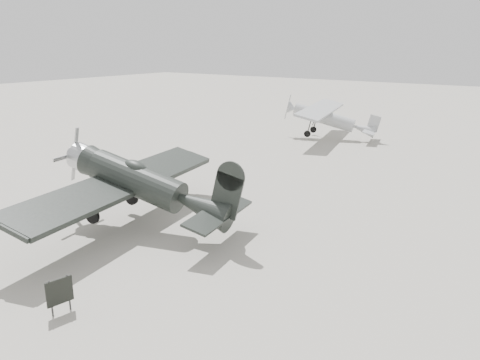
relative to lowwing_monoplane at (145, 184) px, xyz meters
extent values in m
plane|color=gray|center=(3.01, 2.60, -1.97)|extent=(160.00, 160.00, 0.00)
cylinder|color=black|center=(-0.37, -0.06, 0.07)|extent=(4.36, 2.01, 1.34)
cone|color=black|center=(2.73, 0.45, 0.12)|extent=(2.65, 1.63, 1.24)
cylinder|color=#A9ACAE|center=(-3.24, -0.54, 0.07)|extent=(1.04, 1.31, 1.18)
cone|color=#A9ACAE|center=(-3.81, -0.63, 0.07)|extent=(0.42, 0.58, 0.53)
cube|color=#A9ACAE|center=(-3.74, -0.62, 0.07)|extent=(0.08, 0.18, 2.48)
ellipsoid|color=black|center=(-0.56, -0.09, 0.66)|extent=(1.14, 0.81, 0.44)
cube|color=black|center=(-1.03, -0.17, -0.26)|extent=(3.85, 11.62, 0.21)
cube|color=black|center=(3.49, 0.58, 0.16)|extent=(1.69, 4.13, 0.10)
cube|color=black|center=(3.63, 0.60, 0.98)|extent=(1.15, 0.28, 1.72)
cylinder|color=black|center=(-1.20, -1.50, -1.57)|extent=(0.67, 0.26, 0.65)
cylinder|color=black|center=(-1.62, 1.04, -1.57)|extent=(0.67, 0.26, 0.65)
cylinder|color=#333333|center=(-1.20, -1.50, -0.93)|extent=(0.12, 0.12, 1.34)
cylinder|color=#333333|center=(-1.62, 1.04, -0.93)|extent=(0.12, 0.12, 1.34)
cylinder|color=black|center=(3.72, 0.62, -0.29)|extent=(0.22, 0.11, 0.21)
cylinder|color=#9C9FA1|center=(-2.33, 22.39, -0.24)|extent=(5.11, 2.14, 1.06)
cone|color=#9C9FA1|center=(0.95, 23.14, -0.24)|extent=(1.90, 1.32, 0.96)
cone|color=#9C9FA1|center=(-5.05, 21.77, -0.24)|extent=(0.79, 1.10, 1.00)
cube|color=#9C9FA1|center=(-5.43, 21.68, -0.24)|extent=(0.08, 0.14, 2.12)
cube|color=#9C9FA1|center=(-2.71, 22.30, 0.35)|extent=(4.14, 10.73, 0.17)
cube|color=#9C9FA1|center=(1.42, 23.24, -0.20)|extent=(1.57, 3.38, 0.08)
cube|color=#9C9FA1|center=(1.51, 23.27, 0.43)|extent=(0.86, 0.27, 1.25)
cylinder|color=black|center=(-2.85, 21.19, -1.71)|extent=(0.56, 0.25, 0.54)
cylinder|color=black|center=(-3.32, 23.25, -1.71)|extent=(0.56, 0.25, 0.54)
cylinder|color=#333333|center=(-2.85, 21.19, -1.16)|extent=(0.10, 0.10, 1.15)
cylinder|color=#333333|center=(-3.32, 23.25, -1.16)|extent=(0.10, 0.10, 1.15)
cylinder|color=black|center=(1.61, 23.29, -0.53)|extent=(0.18, 0.10, 0.17)
cylinder|color=#333333|center=(2.57, -6.29, -1.40)|extent=(0.06, 0.06, 1.14)
cylinder|color=#333333|center=(2.67, -5.78, -1.40)|extent=(0.06, 0.06, 1.14)
cube|color=black|center=(2.62, -6.04, -1.27)|extent=(0.21, 0.78, 0.79)
cube|color=beige|center=(2.59, -6.03, -1.23)|extent=(0.13, 0.60, 0.16)
camera|label=1|loc=(13.76, -12.96, 5.61)|focal=35.00mm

